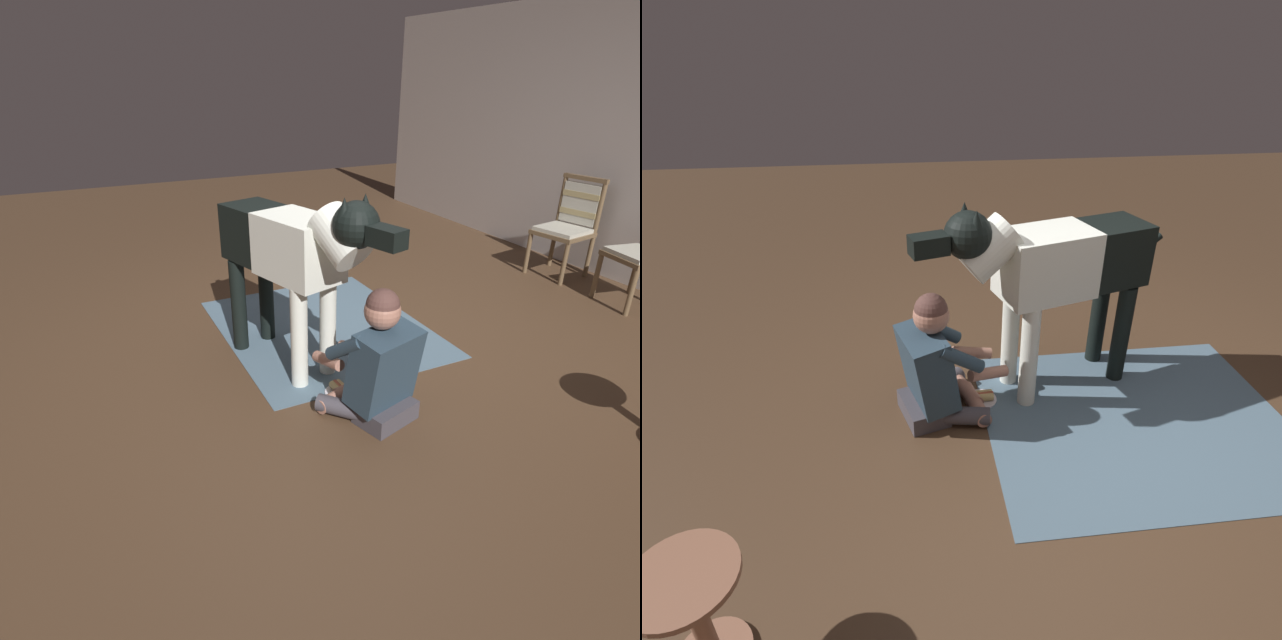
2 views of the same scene
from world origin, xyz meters
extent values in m
plane|color=#493321|center=(0.00, 0.00, 0.00)|extent=(14.28, 14.28, 0.00)
cube|color=slate|center=(-0.27, 0.05, 0.00)|extent=(1.85, 1.56, 0.01)
cube|color=#413D44|center=(1.02, -0.16, 0.06)|extent=(0.33, 0.39, 0.12)
cylinder|color=#413D44|center=(0.91, -0.35, 0.07)|extent=(0.37, 0.35, 0.11)
cylinder|color=#A8715D|center=(0.75, -0.32, 0.06)|extent=(0.21, 0.37, 0.09)
cylinder|color=#413D44|center=(0.83, -0.05, 0.07)|extent=(0.41, 0.17, 0.11)
cylinder|color=#A8715D|center=(0.70, -0.16, 0.06)|extent=(0.17, 0.37, 0.09)
cube|color=#283A49|center=(0.99, -0.17, 0.36)|extent=(0.39, 0.46, 0.50)
cylinder|color=#283A49|center=(0.90, -0.37, 0.49)|extent=(0.30, 0.16, 0.24)
cylinder|color=#A8715D|center=(0.70, -0.38, 0.30)|extent=(0.28, 0.11, 0.12)
cylinder|color=#283A49|center=(0.80, -0.04, 0.49)|extent=(0.30, 0.16, 0.24)
cylinder|color=#A8715D|center=(0.63, -0.14, 0.30)|extent=(0.27, 0.18, 0.12)
sphere|color=#A8715D|center=(0.96, -0.18, 0.70)|extent=(0.21, 0.21, 0.21)
sphere|color=#53352F|center=(0.96, -0.18, 0.74)|extent=(0.19, 0.19, 0.19)
cylinder|color=silver|center=(0.36, -0.22, 0.35)|extent=(0.11, 0.11, 0.70)
cylinder|color=silver|center=(0.43, -0.46, 0.35)|extent=(0.11, 0.11, 0.70)
cylinder|color=black|center=(-0.31, -0.41, 0.35)|extent=(0.11, 0.11, 0.70)
cylinder|color=black|center=(-0.24, -0.65, 0.35)|extent=(0.11, 0.11, 0.70)
cube|color=silver|center=(0.25, -0.38, 0.90)|extent=(0.63, 0.50, 0.40)
cube|color=black|center=(-0.15, -0.50, 0.90)|extent=(0.55, 0.46, 0.38)
cylinder|color=silver|center=(0.62, -0.27, 1.05)|extent=(0.46, 0.35, 0.39)
sphere|color=black|center=(0.74, -0.24, 1.15)|extent=(0.27, 0.27, 0.27)
cube|color=black|center=(0.96, -0.18, 1.13)|extent=(0.23, 0.17, 0.11)
cone|color=black|center=(0.71, -0.16, 1.25)|extent=(0.12, 0.12, 0.12)
cone|color=black|center=(0.75, -0.32, 1.25)|extent=(0.12, 0.12, 0.12)
cylinder|color=black|center=(-0.40, -0.57, 0.86)|extent=(0.36, 0.15, 0.23)
cylinder|color=silver|center=(0.65, -0.27, 0.01)|extent=(0.21, 0.21, 0.01)
cylinder|color=tan|center=(0.65, -0.29, 0.04)|extent=(0.16, 0.06, 0.05)
cylinder|color=tan|center=(0.65, -0.24, 0.04)|extent=(0.16, 0.06, 0.05)
cylinder|color=#A74C31|center=(0.65, -0.27, 0.04)|extent=(0.16, 0.04, 0.04)
cylinder|color=#8B5C45|center=(1.91, 1.18, 0.24)|extent=(0.07, 0.07, 0.48)
cylinder|color=#8B5C45|center=(1.91, 1.18, 0.49)|extent=(0.39, 0.39, 0.03)
camera|label=1|loc=(3.21, -1.64, 1.92)|focal=29.48mm
camera|label=2|loc=(1.09, 2.40, 2.13)|focal=29.16mm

